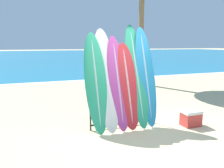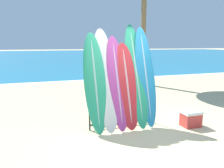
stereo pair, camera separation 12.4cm
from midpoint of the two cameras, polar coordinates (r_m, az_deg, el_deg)
ground_plane at (r=5.11m, az=10.42°, el=-13.21°), size 160.00×160.00×0.00m
ocean_water at (r=41.29m, az=-15.33°, el=7.24°), size 120.00×60.00×0.01m
surfboard_rack at (r=5.42m, az=3.35°, el=-6.10°), size 1.69×0.04×0.92m
surfboard_slot_0 at (r=5.12m, az=-3.77°, el=0.59°), size 0.53×0.90×2.32m
surfboard_slot_1 at (r=5.22m, az=-1.05°, el=1.42°), size 0.56×1.00×2.43m
surfboard_slot_2 at (r=5.28m, az=2.05°, el=0.51°), size 0.49×0.88×2.25m
surfboard_slot_3 at (r=5.35m, az=4.59°, el=-0.32°), size 0.59×0.81×2.08m
surfboard_slot_4 at (r=5.52m, az=6.99°, el=2.44°), size 0.50×1.02×2.55m
surfboard_slot_5 at (r=5.61m, az=9.39°, el=2.16°), size 0.49×0.86×2.48m
person_near_water at (r=11.06m, az=-2.44°, el=4.73°), size 0.27×0.29×1.72m
person_mid_beach at (r=7.73m, az=-0.14°, el=2.33°), size 0.24×0.29×1.73m
cooler_box at (r=5.87m, az=20.47°, el=-8.44°), size 0.46×0.34×0.40m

